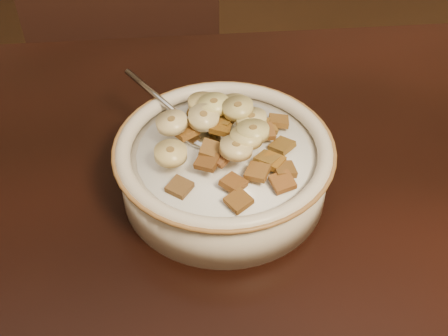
{
  "coord_description": "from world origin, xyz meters",
  "views": [
    {
      "loc": [
        0.06,
        -0.27,
        1.17
      ],
      "look_at": [
        0.09,
        0.14,
        0.78
      ],
      "focal_mm": 45.0,
      "sensor_mm": 36.0,
      "label": 1
    }
  ],
  "objects_px": {
    "chair": "(124,122)",
    "spoon": "(201,134)",
    "cereal_bowl": "(224,171)",
    "table": "(136,320)"
  },
  "relations": [
    {
      "from": "cereal_bowl",
      "to": "spoon",
      "type": "distance_m",
      "value": 0.04
    },
    {
      "from": "chair",
      "to": "spoon",
      "type": "bearing_deg",
      "value": -81.15
    },
    {
      "from": "spoon",
      "to": "table",
      "type": "bearing_deg",
      "value": 27.1
    },
    {
      "from": "table",
      "to": "cereal_bowl",
      "type": "height_order",
      "value": "cereal_bowl"
    },
    {
      "from": "chair",
      "to": "spoon",
      "type": "relative_size",
      "value": 18.14
    },
    {
      "from": "cereal_bowl",
      "to": "spoon",
      "type": "bearing_deg",
      "value": 131.59
    },
    {
      "from": "table",
      "to": "chair",
      "type": "xyz_separation_m",
      "value": [
        -0.09,
        0.62,
        -0.27
      ]
    },
    {
      "from": "table",
      "to": "spoon",
      "type": "height_order",
      "value": "spoon"
    },
    {
      "from": "chair",
      "to": "table",
      "type": "bearing_deg",
      "value": -91.6
    },
    {
      "from": "cereal_bowl",
      "to": "chair",
      "type": "bearing_deg",
      "value": 110.17
    }
  ]
}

